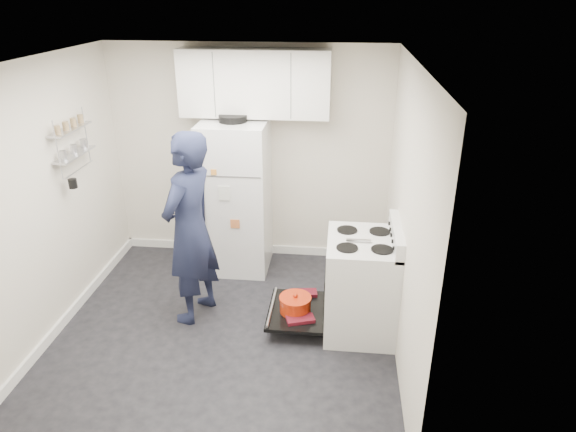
# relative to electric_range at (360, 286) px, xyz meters

# --- Properties ---
(room) EXTENTS (3.21, 3.21, 2.51)m
(room) POSITION_rel_electric_range_xyz_m (-1.29, -0.12, 0.74)
(room) COLOR black
(room) RESTS_ON ground
(electric_range) EXTENTS (0.66, 0.76, 1.10)m
(electric_range) POSITION_rel_electric_range_xyz_m (0.00, 0.00, 0.00)
(electric_range) COLOR silver
(electric_range) RESTS_ON ground
(open_oven_door) EXTENTS (0.55, 0.70, 0.23)m
(open_oven_door) POSITION_rel_electric_range_xyz_m (-0.59, -0.01, -0.27)
(open_oven_door) COLOR black
(open_oven_door) RESTS_ON ground
(refrigerator) EXTENTS (0.72, 0.74, 1.80)m
(refrigerator) POSITION_rel_electric_range_xyz_m (-1.38, 1.10, 0.40)
(refrigerator) COLOR silver
(refrigerator) RESTS_ON ground
(upper_cabinets) EXTENTS (1.60, 0.33, 0.70)m
(upper_cabinets) POSITION_rel_electric_range_xyz_m (-1.16, 1.28, 1.63)
(upper_cabinets) COLOR silver
(upper_cabinets) RESTS_ON room
(wall_shelf_rack) EXTENTS (0.14, 0.60, 0.61)m
(wall_shelf_rack) POSITION_rel_electric_range_xyz_m (-2.78, 0.34, 1.21)
(wall_shelf_rack) COLOR #B2B2B7
(wall_shelf_rack) RESTS_ON room
(person) EXTENTS (0.65, 0.80, 1.89)m
(person) POSITION_rel_electric_range_xyz_m (-1.61, 0.06, 0.48)
(person) COLOR #181D36
(person) RESTS_ON ground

